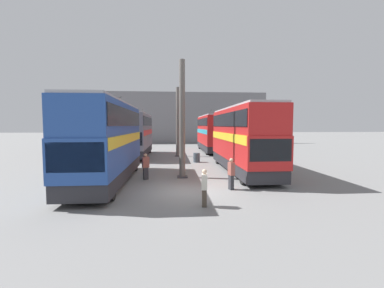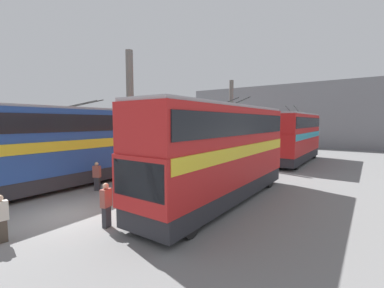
{
  "view_description": "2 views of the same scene",
  "coord_description": "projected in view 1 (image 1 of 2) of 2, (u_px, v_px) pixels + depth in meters",
  "views": [
    {
      "loc": [
        -13.27,
        0.71,
        3.46
      ],
      "look_at": [
        12.8,
        -1.38,
        1.59
      ],
      "focal_mm": 24.0,
      "sensor_mm": 36.0,
      "label": 1
    },
    {
      "loc": [
        -5.69,
        -10.6,
        4.03
      ],
      "look_at": [
        8.85,
        -0.44,
        2.47
      ],
      "focal_mm": 24.0,
      "sensor_mm": 36.0,
      "label": 2
    }
  ],
  "objects": [
    {
      "name": "ground_plane",
      "position": [
        185.0,
        191.0,
        13.49
      ],
      "size": [
        240.0,
        240.0,
        0.0
      ],
      "primitive_type": "plane",
      "color": "slate"
    },
    {
      "name": "depot_back_wall",
      "position": [
        175.0,
        118.0,
        49.8
      ],
      "size": [
        0.5,
        36.0,
        9.98
      ],
      "color": "slate",
      "rests_on": "ground_plane"
    },
    {
      "name": "support_column_near",
      "position": [
        182.0,
        121.0,
        16.93
      ],
      "size": [
        0.7,
        0.7,
        7.76
      ],
      "color": "#605B56",
      "rests_on": "ground_plane"
    },
    {
      "name": "support_column_far",
      "position": [
        178.0,
        123.0,
        28.87
      ],
      "size": [
        0.7,
        0.7,
        7.76
      ],
      "color": "#605B56",
      "rests_on": "ground_plane"
    },
    {
      "name": "bus_left_near",
      "position": [
        242.0,
        135.0,
        19.22
      ],
      "size": [
        11.38,
        2.54,
        5.45
      ],
      "color": "black",
      "rests_on": "ground_plane"
    },
    {
      "name": "bus_left_far",
      "position": [
        211.0,
        131.0,
        34.3
      ],
      "size": [
        11.11,
        2.54,
        5.44
      ],
      "color": "black",
      "rests_on": "ground_plane"
    },
    {
      "name": "bus_right_near",
      "position": [
        108.0,
        137.0,
        15.52
      ],
      "size": [
        10.74,
        2.54,
        5.5
      ],
      "color": "black",
      "rests_on": "ground_plane"
    },
    {
      "name": "bus_right_mid",
      "position": [
        137.0,
        132.0,
        28.79
      ],
      "size": [
        10.5,
        2.54,
        5.45
      ],
      "color": "black",
      "rests_on": "ground_plane"
    },
    {
      "name": "person_by_left_row",
      "position": [
        231.0,
        173.0,
        13.84
      ],
      "size": [
        0.46,
        0.33,
        1.71
      ],
      "rotation": [
        0.0,
        0.0,
        1.79
      ],
      "color": "#2D2D33",
      "rests_on": "ground_plane"
    },
    {
      "name": "person_aisle_foreground",
      "position": [
        204.0,
        187.0,
        10.94
      ],
      "size": [
        0.45,
        0.3,
        1.62
      ],
      "rotation": [
        0.0,
        0.0,
        1.43
      ],
      "color": "#473D33",
      "rests_on": "ground_plane"
    },
    {
      "name": "person_by_right_row",
      "position": [
        146.0,
        166.0,
        16.42
      ],
      "size": [
        0.4,
        0.48,
        1.68
      ],
      "rotation": [
        0.0,
        0.0,
        0.46
      ],
      "color": "#2D2D33",
      "rests_on": "ground_plane"
    },
    {
      "name": "oil_drum",
      "position": [
        197.0,
        158.0,
        24.25
      ],
      "size": [
        0.65,
        0.65,
        0.89
      ],
      "color": "#424C56",
      "rests_on": "ground_plane"
    }
  ]
}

